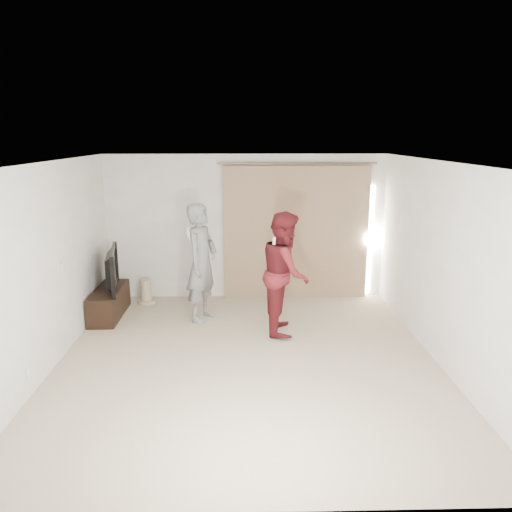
# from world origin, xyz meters

# --- Properties ---
(floor) EXTENTS (5.50, 5.50, 0.00)m
(floor) POSITION_xyz_m (0.00, 0.00, 0.00)
(floor) COLOR tan
(floor) RESTS_ON ground
(wall_back) EXTENTS (5.00, 0.04, 2.60)m
(wall_back) POSITION_xyz_m (0.00, 2.75, 1.30)
(wall_back) COLOR white
(wall_back) RESTS_ON ground
(wall_left) EXTENTS (0.04, 5.50, 2.60)m
(wall_left) POSITION_xyz_m (-2.50, -0.00, 1.30)
(wall_left) COLOR white
(wall_left) RESTS_ON ground
(ceiling) EXTENTS (5.00, 5.50, 0.01)m
(ceiling) POSITION_xyz_m (0.00, 0.00, 2.60)
(ceiling) COLOR white
(ceiling) RESTS_ON wall_back
(curtain) EXTENTS (2.80, 0.11, 2.46)m
(curtain) POSITION_xyz_m (0.91, 2.68, 1.20)
(curtain) COLOR #9D7D60
(curtain) RESTS_ON ground
(tv_console) EXTENTS (0.42, 1.22, 0.47)m
(tv_console) POSITION_xyz_m (-2.27, 1.74, 0.23)
(tv_console) COLOR black
(tv_console) RESTS_ON ground
(tv) EXTENTS (0.38, 1.17, 0.67)m
(tv) POSITION_xyz_m (-2.27, 1.74, 0.80)
(tv) COLOR black
(tv) RESTS_ON tv_console
(scratching_post) EXTENTS (0.32, 0.32, 0.43)m
(scratching_post) POSITION_xyz_m (-1.79, 2.40, 0.17)
(scratching_post) COLOR tan
(scratching_post) RESTS_ON ground
(person_man) EXTENTS (0.69, 0.81, 1.89)m
(person_man) POSITION_xyz_m (-0.71, 1.58, 0.95)
(person_man) COLOR slate
(person_man) RESTS_ON ground
(person_woman) EXTENTS (0.75, 0.94, 1.84)m
(person_woman) POSITION_xyz_m (0.58, 1.04, 0.92)
(person_woman) COLOR maroon
(person_woman) RESTS_ON ground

